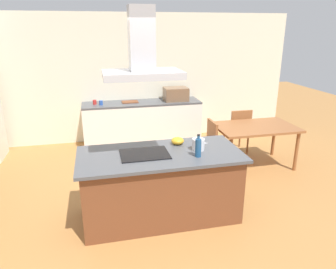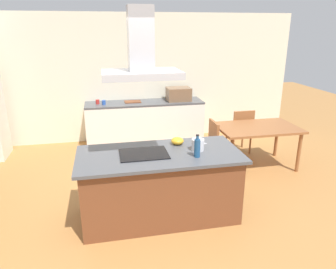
% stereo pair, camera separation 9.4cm
% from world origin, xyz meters
% --- Properties ---
extents(ground, '(16.00, 16.00, 0.00)m').
position_xyz_m(ground, '(0.00, 1.50, 0.00)').
color(ground, '#AD753D').
extents(wall_back, '(7.20, 0.10, 2.70)m').
position_xyz_m(wall_back, '(0.00, 3.25, 1.35)').
color(wall_back, silver).
rests_on(wall_back, ground).
extents(kitchen_island, '(2.06, 0.97, 0.90)m').
position_xyz_m(kitchen_island, '(0.00, 0.00, 0.45)').
color(kitchen_island, brown).
rests_on(kitchen_island, ground).
extents(cooktop, '(0.60, 0.44, 0.01)m').
position_xyz_m(cooktop, '(-0.20, 0.00, 0.91)').
color(cooktop, black).
rests_on(cooktop, kitchen_island).
extents(tea_kettle, '(0.21, 0.16, 0.18)m').
position_xyz_m(tea_kettle, '(0.50, 0.00, 0.98)').
color(tea_kettle, silver).
rests_on(tea_kettle, kitchen_island).
extents(olive_oil_bottle, '(0.07, 0.07, 0.29)m').
position_xyz_m(olive_oil_bottle, '(0.43, -0.21, 1.02)').
color(olive_oil_bottle, navy).
rests_on(olive_oil_bottle, kitchen_island).
extents(mixing_bowl, '(0.17, 0.17, 0.09)m').
position_xyz_m(mixing_bowl, '(0.29, 0.26, 0.95)').
color(mixing_bowl, gold).
rests_on(mixing_bowl, kitchen_island).
extents(back_counter, '(2.48, 0.62, 0.90)m').
position_xyz_m(back_counter, '(0.20, 2.88, 0.45)').
color(back_counter, white).
rests_on(back_counter, ground).
extents(countertop_microwave, '(0.50, 0.38, 0.28)m').
position_xyz_m(countertop_microwave, '(0.94, 2.88, 1.04)').
color(countertop_microwave, brown).
rests_on(countertop_microwave, back_counter).
extents(coffee_mug_red, '(0.08, 0.08, 0.09)m').
position_xyz_m(coffee_mug_red, '(-0.77, 2.91, 0.95)').
color(coffee_mug_red, red).
rests_on(coffee_mug_red, back_counter).
extents(coffee_mug_blue, '(0.08, 0.08, 0.09)m').
position_xyz_m(coffee_mug_blue, '(-0.65, 2.82, 0.95)').
color(coffee_mug_blue, '#2D56B2').
rests_on(coffee_mug_blue, back_counter).
extents(cutting_board, '(0.34, 0.24, 0.02)m').
position_xyz_m(cutting_board, '(-0.05, 2.93, 0.91)').
color(cutting_board, brown).
rests_on(cutting_board, back_counter).
extents(dining_table, '(1.40, 0.90, 0.75)m').
position_xyz_m(dining_table, '(1.97, 1.22, 0.67)').
color(dining_table, '#995B33').
rests_on(dining_table, ground).
extents(chair_facing_back_wall, '(0.42, 0.42, 0.89)m').
position_xyz_m(chair_facing_back_wall, '(1.97, 1.88, 0.51)').
color(chair_facing_back_wall, '#333338').
rests_on(chair_facing_back_wall, ground).
extents(chair_at_left_end, '(0.42, 0.42, 0.89)m').
position_xyz_m(chair_at_left_end, '(1.06, 1.22, 0.51)').
color(chair_at_left_end, '#333338').
rests_on(chair_at_left_end, ground).
extents(range_hood, '(0.90, 0.55, 0.78)m').
position_xyz_m(range_hood, '(-0.20, 0.00, 2.10)').
color(range_hood, '#ADADB2').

